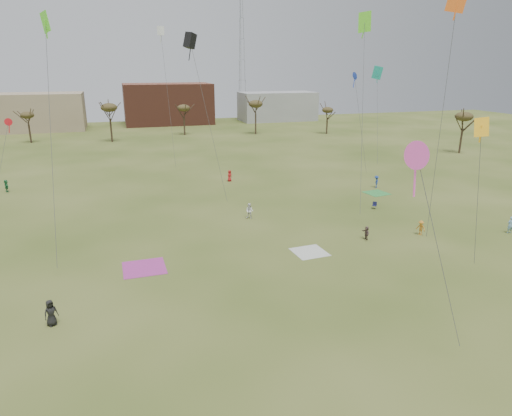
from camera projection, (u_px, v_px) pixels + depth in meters
name	position (u px, v px, depth m)	size (l,w,h in m)	color
ground	(311.00, 343.00, 28.87)	(260.00, 260.00, 0.00)	#384A17
spectator_fore_c	(366.00, 233.00, 45.94)	(1.32, 0.42, 1.42)	brown
flyer_mid_a	(51.00, 313.00, 30.60)	(0.92, 0.60, 1.89)	black
flyer_mid_b	(421.00, 228.00, 47.16)	(1.02, 0.59, 1.58)	orange
flyer_mid_c	(510.00, 225.00, 47.65)	(0.67, 0.44, 1.83)	#79A9CA
spectator_mid_e	(250.00, 211.00, 52.20)	(0.89, 0.69, 1.83)	white
flyer_far_a	(6.00, 186.00, 63.39)	(1.61, 0.51, 1.74)	#2A8047
flyer_far_b	(230.00, 176.00, 69.19)	(0.86, 0.56, 1.75)	#B41E1F
flyer_far_c	(376.00, 182.00, 65.59)	(1.15, 0.66, 1.78)	navy
blanket_cream	(310.00, 252.00, 42.97)	(3.04, 3.04, 0.03)	silver
blanket_plum	(144.00, 268.00, 39.61)	(3.67, 3.67, 0.03)	#B23692
blanket_olive	(377.00, 193.00, 62.92)	(2.98, 2.98, 0.03)	green
camp_chair_right	(374.00, 207.00, 55.97)	(0.73, 0.74, 0.87)	#131636
kites_aloft	(212.00, 56.00, 51.53)	(66.86, 57.55, 22.38)	red
tree_line	(153.00, 114.00, 97.99)	(117.44, 49.32, 8.91)	#3A2B1E
building_tan	(22.00, 112.00, 122.26)	(32.00, 14.00, 10.00)	#937F60
building_brick	(168.00, 104.00, 137.76)	(26.00, 16.00, 12.00)	brown
building_grey	(277.00, 106.00, 146.24)	(24.00, 12.00, 9.00)	gray
radio_tower	(242.00, 59.00, 145.36)	(1.51, 1.72, 41.00)	#9EA3A8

